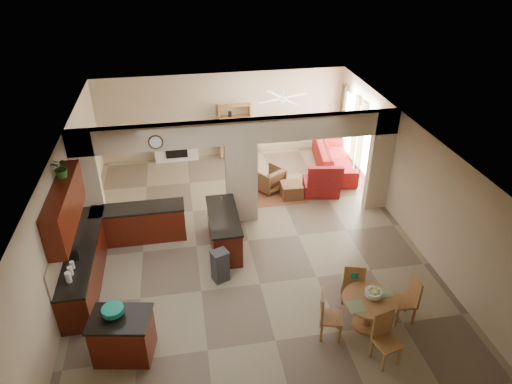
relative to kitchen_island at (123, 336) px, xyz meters
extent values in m
plane|color=#817659|center=(2.74, 3.01, -0.46)|extent=(10.00, 10.00, 0.00)
plane|color=white|center=(2.74, 3.01, 2.34)|extent=(10.00, 10.00, 0.00)
plane|color=#C0A88C|center=(2.74, 8.01, 0.94)|extent=(8.00, 0.00, 8.00)
plane|color=#C0A88C|center=(2.74, -1.99, 0.94)|extent=(8.00, 0.00, 8.00)
plane|color=#C0A88C|center=(-1.26, 3.01, 0.94)|extent=(0.00, 10.00, 10.00)
plane|color=#C0A88C|center=(6.74, 3.01, 0.94)|extent=(0.00, 10.00, 10.00)
cube|color=#C0A88C|center=(-0.96, 4.01, 0.94)|extent=(0.60, 0.25, 2.80)
cube|color=#C0A88C|center=(2.74, 4.01, 0.64)|extent=(0.80, 0.25, 2.20)
cube|color=#C0A88C|center=(6.44, 4.01, 0.94)|extent=(0.60, 0.25, 2.80)
cube|color=#C0A88C|center=(2.74, 4.01, 2.04)|extent=(8.00, 0.25, 0.60)
cube|color=#3F0E07|center=(-0.96, 2.21, -0.03)|extent=(0.60, 3.20, 0.86)
cube|color=black|center=(-0.96, 2.21, 0.43)|extent=(0.62, 3.22, 0.05)
cube|color=tan|center=(-1.24, 2.21, 0.74)|extent=(0.02, 3.20, 0.55)
cube|color=#3F0E07|center=(0.14, 3.58, -0.03)|extent=(2.20, 0.60, 0.86)
cube|color=black|center=(0.14, 3.58, 0.43)|extent=(2.22, 0.62, 0.05)
cube|color=#3F0E07|center=(-1.08, 2.21, 1.46)|extent=(0.35, 2.40, 0.90)
cube|color=#3F0E07|center=(2.14, 2.91, -0.03)|extent=(0.65, 1.80, 0.86)
cube|color=black|center=(2.14, 2.91, 0.43)|extent=(0.70, 1.85, 0.05)
cube|color=silver|center=(2.14, 2.06, -0.04)|extent=(0.58, 0.04, 0.70)
cylinder|color=#4E331A|center=(0.74, 3.86, 1.99)|extent=(0.34, 0.03, 0.34)
cube|color=#935D35|center=(3.94, 5.11, -0.45)|extent=(1.60, 1.30, 0.01)
cube|color=#F0E2D0|center=(1.14, 7.85, 0.09)|extent=(1.40, 0.28, 1.10)
cube|color=black|center=(1.14, 7.71, 0.04)|extent=(0.70, 0.04, 0.70)
cube|color=#F0E2D0|center=(1.14, 7.83, 0.69)|extent=(1.60, 0.35, 0.10)
cube|color=#9B6635|center=(3.09, 7.83, 0.44)|extent=(1.00, 0.32, 1.80)
cube|color=white|center=(6.71, 5.31, 0.74)|extent=(0.02, 0.90, 1.90)
cube|color=white|center=(6.71, 7.01, 0.74)|extent=(0.02, 0.90, 1.90)
cube|color=white|center=(6.71, 6.16, 0.59)|extent=(0.02, 0.70, 2.10)
cube|color=#44241B|center=(6.67, 4.71, 0.74)|extent=(0.10, 0.28, 2.30)
cube|color=#44241B|center=(6.67, 5.91, 0.74)|extent=(0.10, 0.28, 2.30)
cube|color=#44241B|center=(6.67, 6.41, 0.74)|extent=(0.10, 0.28, 2.30)
cube|color=#44241B|center=(6.67, 7.61, 0.74)|extent=(0.10, 0.28, 2.30)
cylinder|color=white|center=(4.24, 6.01, 2.10)|extent=(1.00, 1.00, 0.10)
cube|color=#3F0E07|center=(0.00, 0.00, -0.03)|extent=(1.11, 0.87, 0.86)
cube|color=black|center=(0.00, 0.00, 0.43)|extent=(1.17, 0.93, 0.05)
cylinder|color=#13826E|center=(-0.09, 0.07, 0.54)|extent=(0.38, 0.38, 0.18)
cube|color=#323234|center=(1.92, 1.72, -0.11)|extent=(0.41, 0.38, 0.70)
cylinder|color=#9B6635|center=(4.56, -0.13, 0.22)|extent=(1.03, 1.03, 0.04)
cylinder|color=#9B6635|center=(4.56, -0.13, -0.11)|extent=(0.15, 0.15, 0.66)
cylinder|color=#9B6635|center=(4.56, -0.13, -0.43)|extent=(0.52, 0.52, 0.06)
cylinder|color=#8DB526|center=(4.63, -0.09, 0.33)|extent=(0.33, 0.33, 0.17)
imported|color=maroon|center=(6.04, 6.34, -0.07)|extent=(2.82, 1.47, 0.78)
cube|color=maroon|center=(5.20, 4.96, -0.26)|extent=(1.11, 0.97, 0.40)
imported|color=maroon|center=(3.76, 5.42, -0.12)|extent=(1.01, 1.02, 0.68)
cube|color=maroon|center=(4.30, 4.90, -0.25)|extent=(0.59, 0.59, 0.42)
imported|color=#1E4E15|center=(-1.08, 2.62, 2.13)|extent=(0.49, 0.45, 0.44)
cube|color=#9B6635|center=(4.52, 0.62, -0.01)|extent=(0.53, 0.53, 0.05)
cube|color=#9B6635|center=(4.73, 0.73, -0.24)|extent=(0.04, 0.04, 0.44)
cube|color=#9B6635|center=(4.40, 0.84, -0.24)|extent=(0.04, 0.04, 0.44)
cube|color=#9B6635|center=(4.63, 0.41, -0.24)|extent=(0.04, 0.04, 0.44)
cube|color=#9B6635|center=(4.30, 0.51, -0.24)|extent=(0.04, 0.04, 0.44)
cube|color=#9B6635|center=(4.46, 0.44, 0.29)|extent=(0.41, 0.17, 0.55)
cube|color=#13826E|center=(4.45, 0.42, 0.36)|extent=(0.14, 0.05, 0.14)
cube|color=#9B6635|center=(5.31, -0.07, -0.01)|extent=(0.45, 0.45, 0.05)
cube|color=#9B6635|center=(5.15, 0.11, -0.24)|extent=(0.04, 0.04, 0.44)
cube|color=#9B6635|center=(5.13, -0.23, -0.24)|extent=(0.04, 0.04, 0.44)
cube|color=#9B6635|center=(5.49, 0.09, -0.24)|extent=(0.04, 0.04, 0.44)
cube|color=#9B6635|center=(5.47, -0.25, -0.24)|extent=(0.04, 0.04, 0.44)
cube|color=#9B6635|center=(5.50, -0.08, 0.29)|extent=(0.07, 0.42, 0.55)
cube|color=#13826E|center=(5.52, -0.08, 0.36)|extent=(0.02, 0.14, 0.14)
cube|color=#9B6635|center=(4.57, -0.97, -0.01)|extent=(0.51, 0.51, 0.05)
cube|color=#9B6635|center=(4.45, -1.17, -0.24)|extent=(0.04, 0.04, 0.44)
cube|color=#9B6635|center=(4.78, -1.09, -0.24)|extent=(0.04, 0.04, 0.44)
cube|color=#9B6635|center=(4.36, -0.84, -0.24)|extent=(0.04, 0.04, 0.44)
cube|color=#9B6635|center=(4.69, -0.76, -0.24)|extent=(0.04, 0.04, 0.44)
cube|color=#9B6635|center=(4.52, -0.78, 0.29)|extent=(0.42, 0.14, 0.55)
cube|color=#13826E|center=(4.52, -0.76, 0.36)|extent=(0.14, 0.04, 0.14)
cube|color=#9B6635|center=(3.79, -0.22, -0.01)|extent=(0.52, 0.52, 0.05)
cube|color=#9B6635|center=(3.91, -0.44, -0.24)|extent=(0.04, 0.04, 0.44)
cube|color=#9B6635|center=(4.00, -0.11, -0.24)|extent=(0.04, 0.04, 0.44)
cube|color=#9B6635|center=(3.58, -0.34, -0.24)|extent=(0.04, 0.04, 0.44)
cube|color=#9B6635|center=(3.67, -0.01, -0.24)|extent=(0.04, 0.04, 0.44)
cube|color=#9B6635|center=(3.61, -0.17, 0.29)|extent=(0.16, 0.41, 0.55)
cube|color=#13826E|center=(3.58, -0.16, 0.36)|extent=(0.05, 0.14, 0.14)
camera|label=1|loc=(1.34, -6.01, 6.32)|focal=32.00mm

